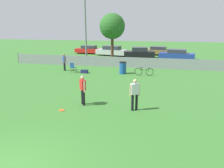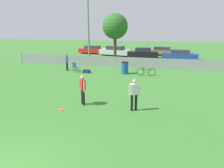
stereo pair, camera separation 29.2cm
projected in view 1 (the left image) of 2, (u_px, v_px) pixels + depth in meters
fence_backline at (119, 62)px, 23.21m from camera, size 24.27×0.07×1.21m
light_pole at (85, 13)px, 23.96m from camera, size 0.90×0.36×9.82m
tree_near_pole at (112, 27)px, 24.68m from camera, size 2.89×2.89×5.69m
player_defender_red at (83, 88)px, 11.98m from camera, size 0.43×0.45×1.67m
player_receiver_white at (135, 93)px, 11.18m from camera, size 0.51×0.38×1.67m
spectator_in_blue at (64, 61)px, 21.35m from camera, size 0.42×0.43×1.64m
frisbee_disc at (62, 110)px, 11.40m from camera, size 0.29×0.29×0.03m
folding_chair_sideline at (73, 67)px, 20.61m from camera, size 0.48×0.48×0.93m
bicycle_sideline at (144, 72)px, 19.37m from camera, size 1.66×0.44×0.73m
trash_bin at (123, 68)px, 20.04m from camera, size 0.65×0.65×1.11m
gear_bag_sideline at (84, 71)px, 20.42m from camera, size 0.65×0.36×0.32m
parked_car_red at (89, 50)px, 34.67m from camera, size 4.33×1.97×1.29m
parked_car_silver at (112, 51)px, 32.31m from camera, size 4.85×2.69×1.44m
parked_car_dark at (140, 53)px, 30.00m from camera, size 4.22×2.31×1.48m
parked_car_tan at (158, 51)px, 32.95m from camera, size 4.55×2.58×1.29m
parked_car_blue at (177, 54)px, 28.75m from camera, size 4.72×2.43×1.32m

